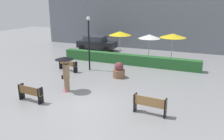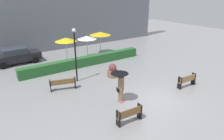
% 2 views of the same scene
% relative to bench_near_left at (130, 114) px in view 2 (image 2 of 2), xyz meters
% --- Properties ---
extents(ground_plane, '(60.00, 60.00, 0.00)m').
position_rel_bench_near_left_xyz_m(ground_plane, '(2.91, 0.96, -0.52)').
color(ground_plane, gray).
extents(bench_near_left, '(1.52, 0.45, 0.89)m').
position_rel_bench_near_left_xyz_m(bench_near_left, '(0.00, 0.00, 0.00)').
color(bench_near_left, brown).
rests_on(bench_near_left, ground).
extents(bench_near_right, '(1.62, 0.42, 0.92)m').
position_rel_bench_near_left_xyz_m(bench_near_right, '(6.24, 1.05, 0.03)').
color(bench_near_right, '#9E7242').
rests_on(bench_near_right, ground).
extents(bench_far_left, '(1.84, 0.84, 0.84)m').
position_rel_bench_near_left_xyz_m(bench_far_left, '(-1.43, 5.71, -0.01)').
color(bench_far_left, brown).
rests_on(bench_far_left, ground).
extents(pedestrian_with_umbrella, '(1.10, 1.10, 2.10)m').
position_rel_bench_near_left_xyz_m(pedestrian_with_umbrella, '(0.90, 2.06, 0.91)').
color(pedestrian_with_umbrella, '#8C6B4C').
rests_on(pedestrian_with_umbrella, ground).
extents(planter_pot, '(0.85, 0.85, 1.12)m').
position_rel_bench_near_left_xyz_m(planter_pot, '(2.84, 5.72, -0.03)').
color(planter_pot, brown).
rests_on(planter_pot, ground).
extents(lamp_post, '(0.28, 0.28, 4.11)m').
position_rel_bench_near_left_xyz_m(lamp_post, '(0.04, 6.55, 1.99)').
color(lamp_post, black).
rests_on(lamp_post, ground).
extents(patio_umbrella_yellow, '(2.01, 2.01, 2.61)m').
position_rel_bench_near_left_xyz_m(patio_umbrella_yellow, '(0.99, 10.64, 1.91)').
color(patio_umbrella_yellow, silver).
rests_on(patio_umbrella_yellow, ground).
extents(patio_umbrella_white, '(1.98, 1.98, 2.38)m').
position_rel_bench_near_left_xyz_m(patio_umbrella_white, '(3.52, 11.34, 1.68)').
color(patio_umbrella_white, silver).
rests_on(patio_umbrella_white, ground).
extents(patio_umbrella_yellow_far, '(2.30, 2.30, 2.49)m').
position_rel_bench_near_left_xyz_m(patio_umbrella_yellow_far, '(5.47, 11.91, 1.79)').
color(patio_umbrella_yellow_far, silver).
rests_on(patio_umbrella_yellow_far, ground).
extents(hedge_strip, '(11.99, 0.70, 0.87)m').
position_rel_bench_near_left_xyz_m(hedge_strip, '(2.22, 9.36, -0.08)').
color(hedge_strip, '#28602D').
rests_on(hedge_strip, ground).
extents(building_facade, '(28.00, 1.20, 10.77)m').
position_rel_bench_near_left_xyz_m(building_facade, '(2.91, 16.96, 4.87)').
color(building_facade, slate).
rests_on(building_facade, ground).
extents(parked_car, '(4.26, 2.09, 1.57)m').
position_rel_bench_near_left_xyz_m(parked_car, '(-2.94, 13.65, 0.30)').
color(parked_car, black).
rests_on(parked_car, ground).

